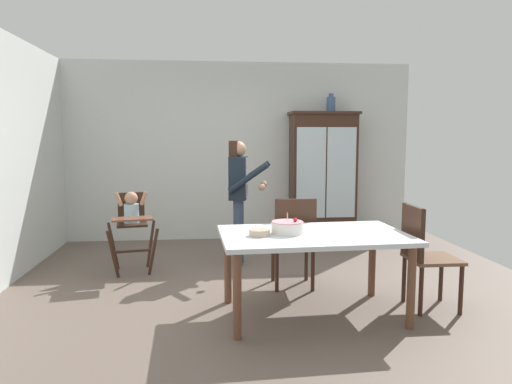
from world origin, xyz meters
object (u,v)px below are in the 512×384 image
at_px(birthday_cake, 287,227).
at_px(adult_person, 239,187).
at_px(dining_table, 313,243).
at_px(high_chair_with_toddler, 132,217).
at_px(dining_chair_right_end, 422,249).
at_px(ceramic_vase, 331,104).
at_px(serving_bowl, 259,233).
at_px(dining_chair_far_side, 294,237).
at_px(china_cabinet, 323,176).

bearing_deg(birthday_cake, adult_person, 99.95).
distance_m(adult_person, dining_table, 1.85).
height_order(high_chair_with_toddler, dining_chair_right_end, dining_chair_right_end).
height_order(adult_person, dining_chair_right_end, adult_person).
relative_size(ceramic_vase, serving_bowl, 1.50).
relative_size(adult_person, dining_table, 0.92).
bearing_deg(dining_table, serving_bowl, -173.33).
height_order(dining_chair_far_side, dining_chair_right_end, same).
bearing_deg(serving_bowl, dining_chair_right_end, 4.02).
relative_size(serving_bowl, dining_chair_right_end, 0.19).
xyz_separation_m(serving_bowl, dining_chair_far_side, (0.45, 0.78, -0.21)).
xyz_separation_m(serving_bowl, dining_chair_right_end, (1.51, 0.11, -0.21)).
bearing_deg(birthday_cake, high_chair_with_toddler, 135.98).
height_order(serving_bowl, dining_chair_far_side, dining_chair_far_side).
bearing_deg(dining_table, ceramic_vase, 72.79).
xyz_separation_m(adult_person, dining_chair_far_side, (0.50, -1.02, -0.41)).
xyz_separation_m(ceramic_vase, dining_chair_right_end, (0.09, -2.97, -1.51)).
bearing_deg(dining_chair_far_side, china_cabinet, -108.95).
distance_m(adult_person, dining_chair_right_end, 2.34).
height_order(china_cabinet, high_chair_with_toddler, china_cabinet).
distance_m(birthday_cake, dining_chair_far_side, 0.77).
distance_m(high_chair_with_toddler, serving_bowl, 2.06).
xyz_separation_m(china_cabinet, dining_chair_right_end, (0.20, -2.96, -0.42)).
bearing_deg(china_cabinet, dining_table, -105.31).
relative_size(china_cabinet, serving_bowl, 10.83).
height_order(birthday_cake, dining_chair_far_side, dining_chair_far_side).
bearing_deg(dining_chair_right_end, serving_bowl, 94.64).
height_order(ceramic_vase, dining_chair_far_side, ceramic_vase).
bearing_deg(dining_chair_far_side, adult_person, -62.36).
relative_size(serving_bowl, dining_chair_far_side, 0.19).
distance_m(china_cabinet, birthday_cake, 3.19).
xyz_separation_m(china_cabinet, birthday_cake, (-1.06, -3.00, -0.19)).
bearing_deg(dining_chair_far_side, serving_bowl, 61.91).
distance_m(birthday_cake, serving_bowl, 0.26).
height_order(china_cabinet, dining_table, china_cabinet).
bearing_deg(ceramic_vase, adult_person, -139.12).
xyz_separation_m(high_chair_with_toddler, serving_bowl, (1.31, -1.58, 0.11)).
relative_size(high_chair_with_toddler, adult_person, 0.62).
distance_m(ceramic_vase, serving_bowl, 3.63).
distance_m(ceramic_vase, adult_person, 2.23).
xyz_separation_m(ceramic_vase, high_chair_with_toddler, (-2.73, -1.49, -1.41)).
xyz_separation_m(china_cabinet, ceramic_vase, (0.11, 0.00, 1.09)).
bearing_deg(china_cabinet, serving_bowl, -113.09).
distance_m(dining_table, serving_bowl, 0.50).
bearing_deg(dining_chair_right_end, dining_table, 93.39).
relative_size(high_chair_with_toddler, birthday_cake, 3.39).
height_order(adult_person, dining_chair_far_side, adult_person).
bearing_deg(birthday_cake, ceramic_vase, 68.80).
relative_size(ceramic_vase, adult_person, 0.18).
height_order(high_chair_with_toddler, dining_chair_far_side, dining_chair_far_side).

